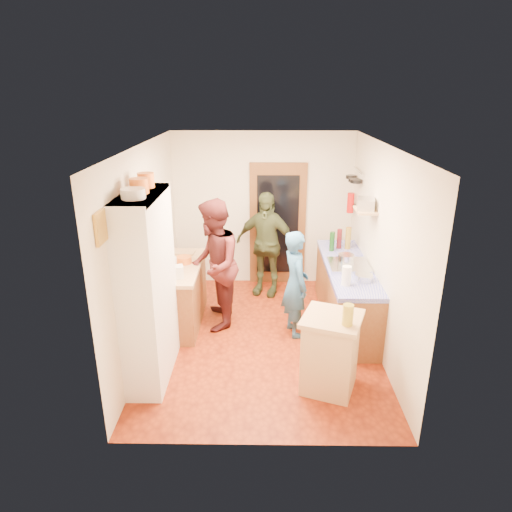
{
  "coord_description": "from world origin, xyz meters",
  "views": [
    {
      "loc": [
        -0.01,
        -5.5,
        3.24
      ],
      "look_at": [
        -0.09,
        0.15,
        1.15
      ],
      "focal_mm": 32.0,
      "sensor_mm": 36.0,
      "label": 1
    }
  ],
  "objects_px": {
    "hutch_body": "(148,289)",
    "person_left": "(216,264)",
    "person_hob": "(298,284)",
    "right_counter_base": "(346,295)",
    "island_base": "(330,355)",
    "person_back": "(266,244)"
  },
  "relations": [
    {
      "from": "person_hob",
      "to": "person_left",
      "type": "bearing_deg",
      "value": 60.25
    },
    {
      "from": "hutch_body",
      "to": "person_back",
      "type": "bearing_deg",
      "value": 59.38
    },
    {
      "from": "hutch_body",
      "to": "person_left",
      "type": "bearing_deg",
      "value": 62.22
    },
    {
      "from": "person_back",
      "to": "person_left",
      "type": "bearing_deg",
      "value": -104.67
    },
    {
      "from": "island_base",
      "to": "person_left",
      "type": "height_order",
      "value": "person_left"
    },
    {
      "from": "person_hob",
      "to": "person_left",
      "type": "relative_size",
      "value": 0.81
    },
    {
      "from": "person_hob",
      "to": "right_counter_base",
      "type": "bearing_deg",
      "value": -80.12
    },
    {
      "from": "island_base",
      "to": "hutch_body",
      "type": "bearing_deg",
      "value": 172.15
    },
    {
      "from": "person_left",
      "to": "person_back",
      "type": "bearing_deg",
      "value": 143.51
    },
    {
      "from": "island_base",
      "to": "person_hob",
      "type": "relative_size",
      "value": 0.58
    },
    {
      "from": "person_hob",
      "to": "person_back",
      "type": "relative_size",
      "value": 0.87
    },
    {
      "from": "hutch_body",
      "to": "person_hob",
      "type": "relative_size",
      "value": 1.47
    },
    {
      "from": "island_base",
      "to": "person_left",
      "type": "xyz_separation_m",
      "value": [
        -1.41,
        1.51,
        0.5
      ]
    },
    {
      "from": "hutch_body",
      "to": "person_left",
      "type": "height_order",
      "value": "hutch_body"
    },
    {
      "from": "hutch_body",
      "to": "island_base",
      "type": "height_order",
      "value": "hutch_body"
    },
    {
      "from": "right_counter_base",
      "to": "person_back",
      "type": "bearing_deg",
      "value": 139.13
    },
    {
      "from": "person_left",
      "to": "person_hob",
      "type": "bearing_deg",
      "value": 73.29
    },
    {
      "from": "island_base",
      "to": "person_hob",
      "type": "height_order",
      "value": "person_hob"
    },
    {
      "from": "right_counter_base",
      "to": "island_base",
      "type": "relative_size",
      "value": 2.56
    },
    {
      "from": "island_base",
      "to": "person_back",
      "type": "relative_size",
      "value": 0.5
    },
    {
      "from": "right_counter_base",
      "to": "person_back",
      "type": "distance_m",
      "value": 1.58
    },
    {
      "from": "person_left",
      "to": "person_back",
      "type": "xyz_separation_m",
      "value": [
        0.71,
        1.06,
        -0.07
      ]
    }
  ]
}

